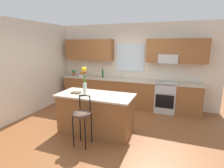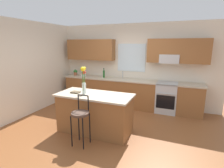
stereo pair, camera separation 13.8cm
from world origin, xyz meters
name	(u,v)px [view 1 (the left image)]	position (x,y,z in m)	size (l,w,h in m)	color
ground_plane	(108,128)	(0.00, 0.00, 0.00)	(14.00, 14.00, 0.00)	brown
wall_left	(32,68)	(-2.56, 0.30, 1.35)	(0.12, 4.60, 2.70)	beige
back_wall_assembly	(131,60)	(0.02, 1.98, 1.51)	(5.60, 0.50, 2.70)	beige
counter_run	(127,93)	(0.00, 1.70, 0.47)	(4.56, 0.64, 0.92)	brown
sink_faucet	(122,74)	(-0.25, 1.84, 1.06)	(0.02, 0.13, 0.23)	#B7BABC
oven_range	(165,97)	(1.23, 1.68, 0.46)	(0.60, 0.64, 0.92)	#B7BABC
kitchen_island	(96,113)	(-0.22, -0.26, 0.46)	(1.76, 0.81, 0.92)	brown
bar_stool_near	(82,116)	(-0.22, -0.87, 0.64)	(0.36, 0.36, 1.04)	black
flower_vase	(84,79)	(-0.45, -0.33, 1.29)	(0.13, 0.18, 0.64)	silver
cookbook	(76,92)	(-0.69, -0.32, 0.94)	(0.20, 0.15, 0.03)	brown
fruit_bowl_oranges	(82,75)	(-1.71, 1.70, 0.97)	(0.24, 0.24, 0.16)	silver
bottle_olive_oil	(103,74)	(-0.88, 1.70, 1.05)	(0.06, 0.06, 0.32)	#1E5923
potted_plant_small	(74,72)	(-2.03, 1.70, 1.04)	(0.17, 0.11, 0.21)	#9E5B3D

